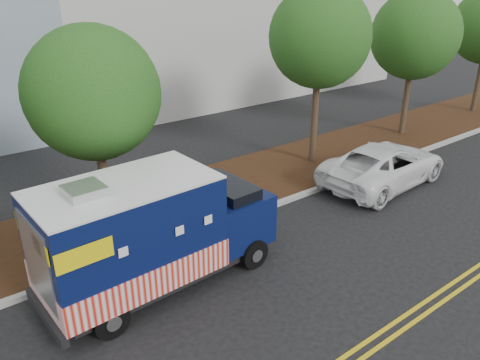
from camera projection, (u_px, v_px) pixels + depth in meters
ground at (171, 278)px, 11.81m from camera, size 120.00×120.00×0.00m
curb at (145, 252)px, 12.80m from camera, size 120.00×0.18×0.15m
mulch_strip at (114, 222)px, 14.33m from camera, size 120.00×4.00×0.15m
tree_b at (93, 94)px, 12.32m from camera, size 3.58×3.58×5.96m
tree_c at (320, 37)px, 16.95m from camera, size 3.74×3.74×6.84m
tree_d at (415, 35)px, 20.43m from camera, size 3.85×3.85×6.55m
food_truck at (149, 236)px, 10.98m from camera, size 5.96×2.46×3.09m
white_car at (384, 165)px, 16.88m from camera, size 5.51×2.81×1.49m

